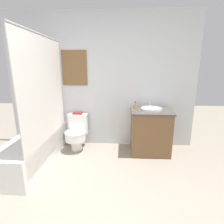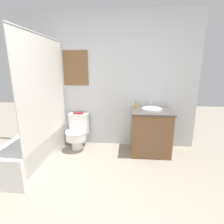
# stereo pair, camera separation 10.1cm
# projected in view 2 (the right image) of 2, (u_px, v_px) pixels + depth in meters

# --- Properties ---
(wall_back) EXTENTS (3.57, 0.07, 2.50)m
(wall_back) POSITION_uv_depth(u_px,v_px,m) (101.00, 82.00, 3.32)
(wall_back) COLOR silver
(wall_back) RESTS_ON ground_plane
(shower_area) EXTENTS (0.56, 1.57, 1.98)m
(shower_area) POSITION_uv_depth(u_px,v_px,m) (35.00, 145.00, 2.87)
(shower_area) COLOR white
(shower_area) RESTS_ON ground_plane
(toilet) EXTENTS (0.38, 0.50, 0.65)m
(toilet) POSITION_uv_depth(u_px,v_px,m) (77.00, 132.00, 3.33)
(toilet) COLOR white
(toilet) RESTS_ON ground_plane
(vanity) EXTENTS (0.70, 0.58, 0.79)m
(vanity) POSITION_uv_depth(u_px,v_px,m) (151.00, 132.00, 3.13)
(vanity) COLOR brown
(vanity) RESTS_ON ground_plane
(sink) EXTENTS (0.35, 0.39, 0.13)m
(sink) POSITION_uv_depth(u_px,v_px,m) (152.00, 109.00, 3.05)
(sink) COLOR white
(sink) RESTS_ON vanity
(soap_bottle) EXTENTS (0.04, 0.04, 0.13)m
(soap_bottle) POSITION_uv_depth(u_px,v_px,m) (136.00, 106.00, 3.17)
(soap_bottle) COLOR gold
(soap_bottle) RESTS_ON vanity
(book_on_tank) EXTENTS (0.18, 0.10, 0.02)m
(book_on_tank) POSITION_uv_depth(u_px,v_px,m) (78.00, 113.00, 3.36)
(book_on_tank) COLOR maroon
(book_on_tank) RESTS_ON toilet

